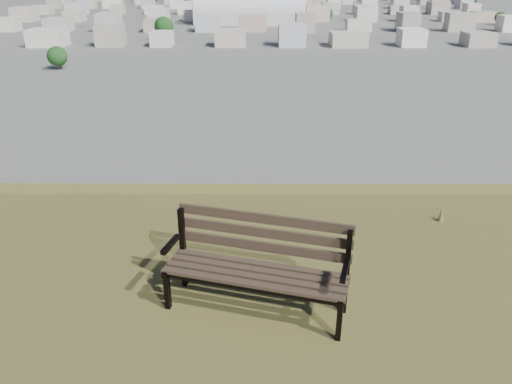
{
  "coord_description": "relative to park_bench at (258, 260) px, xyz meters",
  "views": [
    {
      "loc": [
        0.12,
        -2.34,
        27.88
      ],
      "look_at": [
        0.09,
        3.4,
        25.3
      ],
      "focal_mm": 35.0,
      "sensor_mm": 36.0,
      "label": 1
    }
  ],
  "objects": [
    {
      "name": "arena",
      "position": [
        -3.81,
        285.39,
        -19.57
      ],
      "size": [
        61.35,
        29.98,
        25.11
      ],
      "rotation": [
        0.0,
        0.0,
        -0.08
      ],
      "color": "silver",
      "rests_on": "ground"
    },
    {
      "name": "city_blocks",
      "position": [
        -0.12,
        392.95,
        -21.98
      ],
      "size": [
        395.0,
        361.0,
        7.0
      ],
      "color": "beige",
      "rests_on": "ground"
    },
    {
      "name": "park_bench",
      "position": [
        0.0,
        0.0,
        0.0
      ],
      "size": [
        1.72,
        0.95,
        0.86
      ],
      "rotation": [
        0.0,
        0.0,
        -0.27
      ],
      "color": "#3B2C22",
      "rests_on": "hilltop_mesa"
    },
    {
      "name": "city_trees",
      "position": [
        -26.51,
        317.51,
        -20.65
      ],
      "size": [
        406.52,
        387.2,
        9.98
      ],
      "color": "#36271B",
      "rests_on": "ground"
    }
  ]
}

